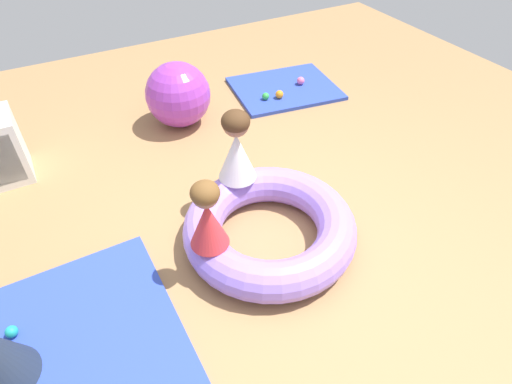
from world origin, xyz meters
name	(u,v)px	position (x,y,z in m)	size (l,w,h in m)	color
ground_plane	(268,248)	(0.00, 0.00, 0.00)	(8.00, 8.00, 0.00)	#9E7549
gym_mat_far_left	(285,88)	(1.32, 1.96, 0.02)	(1.11, 0.90, 0.04)	#2D47B7
gym_mat_front	(7,378)	(-1.72, -0.15, 0.02)	(1.90, 1.29, 0.04)	#2D47B7
inflatable_cushion	(269,227)	(0.04, 0.06, 0.14)	(1.22, 1.22, 0.27)	#9975EA
child_in_white	(237,147)	(0.03, 0.53, 0.54)	(0.34, 0.34, 0.56)	white
child_in_red	(207,215)	(-0.43, 0.01, 0.51)	(0.26, 0.26, 0.49)	red
play_ball_green	(266,96)	(0.99, 1.81, 0.08)	(0.08, 0.08, 0.08)	green
play_ball_teal	(11,332)	(-1.65, 0.09, 0.08)	(0.07, 0.07, 0.07)	teal
play_ball_orange	(279,94)	(1.14, 1.77, 0.08)	(0.09, 0.09, 0.09)	orange
play_ball_pink	(301,81)	(1.51, 1.93, 0.08)	(0.09, 0.09, 0.09)	pink
exercise_ball_large	(178,95)	(0.06, 1.87, 0.31)	(0.62, 0.62, 0.62)	purple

